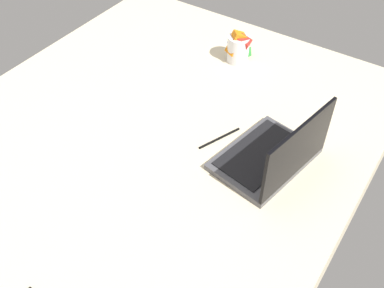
% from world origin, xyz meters
% --- Properties ---
extents(bed_mattress, '(1.80, 1.40, 0.18)m').
position_xyz_m(bed_mattress, '(0.00, 0.00, 0.09)').
color(bed_mattress, beige).
rests_on(bed_mattress, ground).
extents(laptop, '(0.37, 0.29, 0.23)m').
position_xyz_m(laptop, '(-0.16, 0.42, 0.22)').
color(laptop, '#4C4C51').
rests_on(laptop, bed_mattress).
extents(snack_cup, '(0.11, 0.10, 0.14)m').
position_xyz_m(snack_cup, '(-0.61, 0.03, 0.24)').
color(snack_cup, silver).
rests_on(snack_cup, bed_mattress).
extents(charger_cable, '(0.16, 0.07, 0.01)m').
position_xyz_m(charger_cable, '(-0.17, 0.21, 0.18)').
color(charger_cable, black).
rests_on(charger_cable, bed_mattress).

